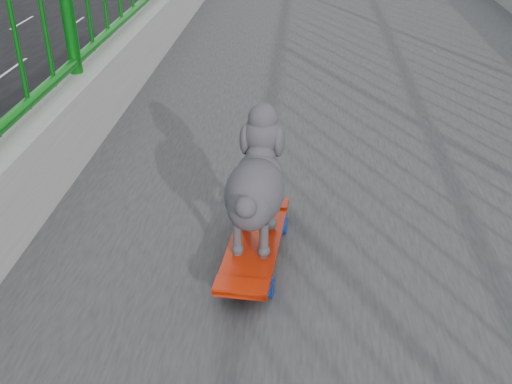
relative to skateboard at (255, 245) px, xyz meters
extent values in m
cube|color=slate|center=(0.54, 7.92, -3.80)|extent=(1.20, 1.20, 6.50)
cube|color=red|center=(0.00, 0.00, 0.01)|extent=(0.20, 0.55, 0.02)
cube|color=#99999E|center=(-0.01, -0.17, -0.01)|extent=(0.10, 0.04, 0.02)
cylinder|color=#062B92|center=(-0.08, -0.17, -0.02)|extent=(0.03, 0.07, 0.06)
sphere|color=yellow|center=(-0.08, -0.17, -0.02)|extent=(0.03, 0.03, 0.03)
cylinder|color=#062B92|center=(0.05, -0.18, -0.02)|extent=(0.03, 0.07, 0.06)
sphere|color=yellow|center=(0.05, -0.18, -0.02)|extent=(0.03, 0.03, 0.03)
cube|color=#99999E|center=(0.01, 0.17, -0.01)|extent=(0.10, 0.04, 0.02)
cylinder|color=#062B92|center=(-0.05, 0.18, -0.02)|extent=(0.03, 0.07, 0.06)
sphere|color=yellow|center=(-0.05, 0.18, -0.02)|extent=(0.03, 0.03, 0.03)
cylinder|color=#062B92|center=(0.08, 0.17, -0.02)|extent=(0.03, 0.07, 0.06)
sphere|color=yellow|center=(0.08, 0.17, -0.02)|extent=(0.03, 0.03, 0.03)
ellipsoid|color=#2F2C31|center=(0.00, 0.00, 0.19)|extent=(0.20, 0.29, 0.19)
sphere|color=#2F2C31|center=(0.01, 0.16, 0.32)|extent=(0.13, 0.13, 0.13)
sphere|color=black|center=(0.02, 0.24, 0.30)|extent=(0.02, 0.02, 0.02)
sphere|color=#2F2C31|center=(-0.01, -0.15, 0.23)|extent=(0.06, 0.06, 0.06)
cylinder|color=#2F2C31|center=(-0.03, 0.08, 0.08)|extent=(0.03, 0.03, 0.12)
cylinder|color=#2F2C31|center=(0.05, 0.08, 0.08)|extent=(0.03, 0.03, 0.12)
cylinder|color=#2F2C31|center=(-0.05, -0.08, 0.08)|extent=(0.03, 0.03, 0.12)
cylinder|color=#2F2C31|center=(0.03, -0.08, 0.08)|extent=(0.03, 0.03, 0.12)
imported|color=#99999E|center=(-5.46, 7.80, -6.26)|extent=(1.68, 4.83, 1.59)
camera|label=1|loc=(0.13, -1.57, 1.08)|focal=42.00mm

